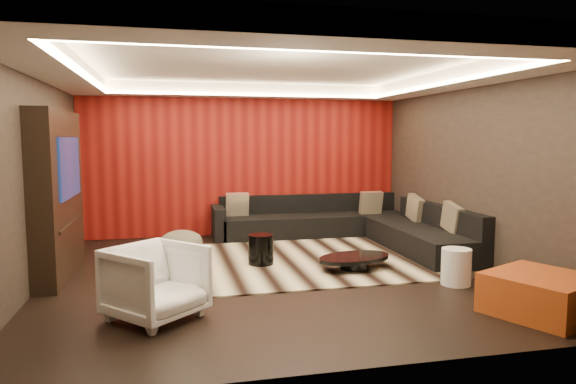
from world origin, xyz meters
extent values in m
cube|color=black|center=(0.00, 0.00, -0.01)|extent=(6.00, 6.00, 0.02)
cube|color=silver|center=(0.00, 0.00, 2.81)|extent=(6.00, 6.00, 0.02)
cube|color=black|center=(0.00, 3.01, 1.40)|extent=(6.00, 0.02, 2.80)
cube|color=black|center=(-3.01, 0.00, 1.40)|extent=(0.02, 6.00, 2.80)
cube|color=black|center=(3.01, 0.00, 1.40)|extent=(0.02, 6.00, 2.80)
cube|color=#6B0C0A|center=(0.00, 2.97, 1.40)|extent=(5.98, 0.05, 2.78)
cube|color=silver|center=(0.00, 2.70, 2.69)|extent=(6.00, 0.60, 0.22)
cube|color=silver|center=(0.00, -2.70, 2.69)|extent=(6.00, 0.60, 0.22)
cube|color=silver|center=(-2.70, 0.00, 2.69)|extent=(0.60, 4.80, 0.22)
cube|color=silver|center=(2.70, 0.00, 2.69)|extent=(0.60, 4.80, 0.22)
cube|color=#FFD899|center=(0.00, 2.36, 2.60)|extent=(4.80, 0.08, 0.04)
cube|color=#FFD899|center=(0.00, -2.36, 2.60)|extent=(4.80, 0.08, 0.04)
cube|color=#FFD899|center=(-2.36, 0.00, 2.60)|extent=(0.08, 4.80, 0.04)
cube|color=#FFD899|center=(2.36, 0.00, 2.60)|extent=(0.08, 4.80, 0.04)
cube|color=black|center=(-2.85, 0.60, 1.10)|extent=(0.30, 2.00, 2.20)
cube|color=black|center=(-2.69, 0.60, 1.45)|extent=(0.04, 1.30, 0.80)
cube|color=black|center=(-2.69, 0.60, 0.70)|extent=(0.04, 1.60, 0.04)
cube|color=beige|center=(0.51, 0.61, 0.01)|extent=(4.03, 3.04, 0.02)
cylinder|color=black|center=(1.10, -0.07, 0.11)|extent=(1.34, 1.34, 0.18)
cylinder|color=black|center=(-0.13, 0.50, 0.24)|extent=(0.48, 0.48, 0.43)
ellipsoid|color=#BCB591|center=(-1.24, 1.47, 0.20)|extent=(0.76, 0.76, 0.37)
cylinder|color=silver|center=(2.10, -1.02, 0.23)|extent=(0.48, 0.48, 0.46)
cube|color=maroon|center=(2.37, -2.20, 0.21)|extent=(1.25, 1.25, 0.42)
imported|color=white|center=(-1.55, -1.45, 0.38)|extent=(1.17, 1.17, 0.76)
cube|color=black|center=(1.25, 2.55, 0.20)|extent=(3.50, 0.90, 0.40)
cube|color=black|center=(1.25, 2.90, 0.57)|extent=(3.50, 0.20, 0.35)
cube|color=black|center=(2.55, 0.80, 0.20)|extent=(0.90, 2.60, 0.40)
cube|color=black|center=(2.90, 0.80, 0.57)|extent=(0.20, 2.60, 0.35)
cube|color=black|center=(-0.55, 2.55, 0.30)|extent=(0.20, 0.90, 0.60)
cube|color=#C7B392|center=(2.82, 0.33, 0.62)|extent=(0.12, 0.50, 0.50)
cube|color=#C7B392|center=(-0.19, 2.67, 0.62)|extent=(0.42, 0.20, 0.44)
cube|color=#C7B392|center=(2.77, 1.44, 0.62)|extent=(0.12, 0.50, 0.50)
cube|color=#C7B392|center=(2.31, 2.34, 0.62)|extent=(0.42, 0.20, 0.44)
camera|label=1|loc=(-1.37, -6.69, 1.84)|focal=32.00mm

